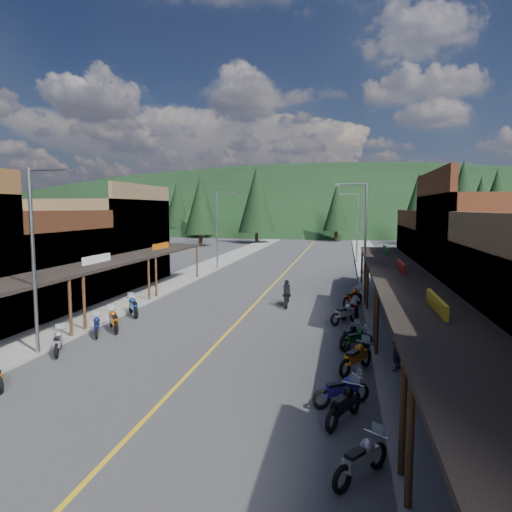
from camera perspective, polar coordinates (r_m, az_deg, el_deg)
The scene contains 40 objects.
ground at distance 24.48m, azimuth -3.03°, elevation -9.00°, with size 220.00×220.00×0.00m, color #38383A.
centerline at distance 43.77m, azimuth 3.39°, elevation -2.32°, with size 0.15×90.00×0.01m, color gold.
sidewalk_west at distance 45.74m, azimuth -7.48°, elevation -1.91°, with size 3.40×94.00×0.15m, color gray.
sidewalk_east at distance 43.47m, azimuth 14.84°, elevation -2.48°, with size 3.40×94.00×0.15m, color gray.
shop_west_2 at distance 31.68m, azimuth -27.14°, elevation -1.55°, with size 10.90×9.00×6.20m.
shop_west_3 at distance 39.54m, azimuth -18.62°, elevation 1.61°, with size 10.90×10.20×8.20m.
shop_east_2 at distance 26.03m, azimuth 28.89°, elevation -0.95°, with size 10.90×9.00×8.20m.
shop_east_3 at distance 35.33m, azimuth 24.05°, elevation -0.69°, with size 10.90×10.20×6.20m.
streetlight_0 at distance 21.28m, azimuth -25.79°, elevation 0.36°, with size 2.16×0.18×8.00m.
streetlight_1 at distance 46.74m, azimuth -4.73°, elevation 3.69°, with size 2.16×0.18×8.00m.
streetlight_2 at distance 31.00m, azimuth 13.23°, elevation 2.38°, with size 2.16×0.18×8.00m.
streetlight_3 at distance 52.96m, azimuth 12.39°, elevation 3.84°, with size 2.16×0.18×8.00m.
ridge_hill at distance 158.15m, azimuth 9.05°, elevation 3.63°, with size 310.00×140.00×60.00m, color black.
pine_0 at distance 96.49m, azimuth -17.30°, elevation 5.82°, with size 5.04×5.04×11.00m.
pine_1 at distance 97.59m, azimuth -6.69°, elevation 6.49°, with size 5.88×5.88×12.50m.
pine_2 at distance 82.47m, azimuth 0.08°, elevation 7.15°, with size 6.72×6.72×14.00m.
pine_3 at distance 88.94m, azimuth 10.03°, elevation 6.01°, with size 5.04×5.04×11.00m.
pine_4 at distance 83.81m, azimuth 19.62°, elevation 6.27°, with size 5.88×5.88×12.50m.
pine_5 at distance 99.03m, azimuth 27.86°, elevation 6.27°, with size 6.72×6.72×14.00m.
pine_7 at distance 105.91m, azimuth -9.84°, elevation 6.40°, with size 5.88×5.88×12.50m.
pine_8 at distance 68.80m, azimuth -12.77°, elevation 5.56°, with size 4.48×4.48×10.00m.
pine_9 at distance 70.31m, azimuth 26.26°, elevation 5.43°, with size 4.93×4.93×10.80m.
pine_10 at distance 76.71m, azimuth -6.99°, elevation 6.29°, with size 5.38×5.38×11.60m.
pine_11 at distance 62.55m, azimuth 24.40°, elevation 6.25°, with size 5.82×5.82×12.40m.
bike_west_5 at distance 21.98m, azimuth -23.52°, elevation -9.70°, with size 0.67×2.00×1.14m, color gray, non-canonical shape.
bike_west_6 at distance 24.27m, azimuth -19.28°, elevation -8.15°, with size 0.63×1.89×1.08m, color navy, non-canonical shape.
bike_west_7 at distance 24.90m, azimuth -17.37°, elevation -7.55°, with size 0.72×2.15×1.23m, color #A84E0C, non-canonical shape.
bike_west_8 at distance 27.93m, azimuth -15.09°, elevation -5.99°, with size 0.74×2.21×1.26m, color navy, non-canonical shape.
bike_east_2 at distance 11.82m, azimuth 13.02°, elevation -23.32°, with size 0.67×2.00×1.14m, color #96979B, non-canonical shape.
bike_east_3 at distance 14.37m, azimuth 10.93°, elevation -17.59°, with size 0.71×2.12×1.21m, color black, non-canonical shape.
bike_east_4 at distance 15.45m, azimuth 10.64°, elevation -16.02°, with size 0.66×1.98×1.13m, color navy, non-canonical shape.
bike_east_5 at distance 18.40m, azimuth 12.40°, elevation -12.14°, with size 0.75×2.26×1.29m, color #A45A0B, non-canonical shape.
bike_east_6 at distance 21.22m, azimuth 12.45°, elevation -9.99°, with size 0.63×1.88×1.07m, color #0E4815, non-canonical shape.
bike_east_7 at distance 21.82m, azimuth 11.75°, elevation -9.51°, with size 0.64×1.91×1.09m, color black, non-canonical shape.
bike_east_8 at distance 25.70m, azimuth 11.05°, elevation -6.93°, with size 0.74×2.21×1.26m, color #9B9BA0, non-canonical shape.
bike_east_9 at distance 27.08m, azimuth 11.67°, elevation -6.36°, with size 0.69×2.07×1.18m, color #A2220B, non-canonical shape.
bike_east_10 at distance 30.14m, azimuth 12.00°, elevation -4.97°, with size 0.78×2.33×1.33m, color #A1380B, non-canonical shape.
rider_on_bike at distance 29.65m, azimuth 3.91°, elevation -4.94°, with size 0.93×2.38×1.78m.
pedestrian_east_a at distance 18.51m, azimuth 17.22°, elevation -10.79°, with size 0.67×0.44×1.84m, color #221E2D.
pedestrian_east_b at distance 39.25m, azimuth 13.49°, elevation -2.06°, with size 0.77×0.44×1.59m, color #4C3830.
Camera 1 is at (5.82, -22.92, 6.33)m, focal length 32.00 mm.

